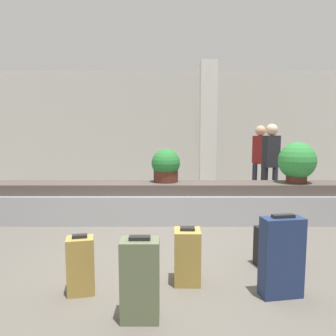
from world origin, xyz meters
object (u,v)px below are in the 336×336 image
at_px(suitcase_0, 186,256).
at_px(suitcase_4, 280,257).
at_px(suitcase_3, 80,265).
at_px(potted_plant_2, 296,162).
at_px(suitcase_1, 272,246).
at_px(traveler_0, 270,158).
at_px(suitcase_2, 139,280).
at_px(pillar, 207,128).
at_px(traveler_1, 259,155).
at_px(potted_plant_0, 165,166).

height_order(suitcase_0, suitcase_4, suitcase_4).
bearing_deg(suitcase_3, potted_plant_2, 28.24).
xyz_separation_m(suitcase_1, traveler_0, (0.86, 2.93, 0.76)).
height_order(suitcase_2, suitcase_4, suitcase_4).
distance_m(pillar, suitcase_3, 5.62).
distance_m(suitcase_2, suitcase_3, 0.74).
bearing_deg(potted_plant_2, suitcase_1, -117.48).
distance_m(suitcase_1, suitcase_3, 2.13).
height_order(suitcase_1, suitcase_4, suitcase_4).
distance_m(suitcase_2, suitcase_4, 1.34).
xyz_separation_m(suitcase_3, traveler_0, (2.89, 3.57, 0.72)).
relative_size(suitcase_3, traveler_1, 0.35).
bearing_deg(potted_plant_0, potted_plant_2, -2.35).
bearing_deg(suitcase_4, traveler_0, 65.02).
bearing_deg(potted_plant_2, suitcase_2, -129.27).
bearing_deg(suitcase_3, suitcase_2, -47.47).
relative_size(suitcase_0, suitcase_2, 0.82).
bearing_deg(suitcase_4, pillar, 81.39).
xyz_separation_m(suitcase_2, suitcase_4, (1.28, 0.38, 0.04)).
distance_m(traveler_0, traveler_1, 0.82).
bearing_deg(suitcase_2, suitcase_0, 56.96).
bearing_deg(pillar, suitcase_3, -109.35).
height_order(potted_plant_0, traveler_1, traveler_1).
relative_size(suitcase_2, potted_plant_2, 1.03).
relative_size(suitcase_3, potted_plant_2, 0.84).
xyz_separation_m(suitcase_0, suitcase_2, (-0.42, -0.65, 0.06)).
xyz_separation_m(suitcase_3, potted_plant_0, (0.79, 2.59, 0.66)).
bearing_deg(potted_plant_2, suitcase_4, -113.65).
xyz_separation_m(potted_plant_0, traveler_1, (2.11, 1.81, 0.04)).
xyz_separation_m(potted_plant_0, potted_plant_2, (2.21, -0.09, 0.08)).
distance_m(pillar, suitcase_4, 5.34).
distance_m(pillar, potted_plant_0, 2.84).
distance_m(suitcase_1, potted_plant_0, 2.41).
height_order(pillar, traveler_1, pillar).
height_order(suitcase_0, traveler_1, traveler_1).
bearing_deg(pillar, potted_plant_0, -111.66).
bearing_deg(traveler_0, suitcase_2, -141.62).
bearing_deg(potted_plant_0, pillar, 68.34).
distance_m(potted_plant_2, traveler_1, 1.90).
distance_m(suitcase_4, traveler_1, 4.60).
xyz_separation_m(suitcase_1, traveler_1, (0.87, 3.75, 0.75)).
relative_size(potted_plant_2, traveler_1, 0.42).
height_order(pillar, suitcase_2, pillar).
bearing_deg(traveler_1, suitcase_0, 132.36).
bearing_deg(pillar, suitcase_4, -89.20).
height_order(suitcase_4, potted_plant_0, potted_plant_0).
relative_size(suitcase_0, suitcase_1, 1.21).
xyz_separation_m(suitcase_1, suitcase_4, (-0.15, -0.69, 0.15)).
relative_size(suitcase_0, potted_plant_2, 0.85).
height_order(potted_plant_2, traveler_1, traveler_1).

